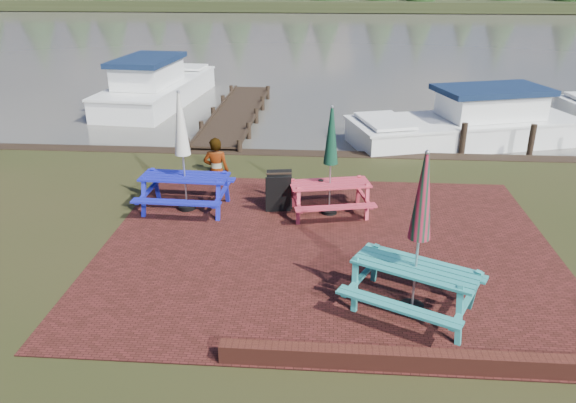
% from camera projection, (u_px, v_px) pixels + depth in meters
% --- Properties ---
extents(ground, '(120.00, 120.00, 0.00)m').
position_uv_depth(ground, '(327.00, 272.00, 10.35)').
color(ground, black).
rests_on(ground, ground).
extents(paving, '(9.00, 7.50, 0.02)m').
position_uv_depth(paving, '(327.00, 247.00, 11.26)').
color(paving, '#351510').
rests_on(paving, ground).
extents(brick_wall, '(6.21, 1.79, 0.30)m').
position_uv_depth(brick_wall, '(477.00, 355.00, 7.93)').
color(brick_wall, '#4C1E16').
rests_on(brick_wall, ground).
extents(water, '(120.00, 60.00, 0.02)m').
position_uv_depth(water, '(332.00, 36.00, 44.32)').
color(water, '#49463E').
rests_on(water, ground).
extents(picnic_table_teal, '(2.53, 2.44, 2.72)m').
position_uv_depth(picnic_table_teal, '(417.00, 259.00, 8.85)').
color(picnic_table_teal, teal).
rests_on(picnic_table_teal, ground).
extents(picnic_table_red, '(2.07, 1.92, 2.47)m').
position_uv_depth(picnic_table_red, '(330.00, 178.00, 12.45)').
color(picnic_table_red, '#BA2F42').
rests_on(picnic_table_red, ground).
extents(picnic_table_blue, '(2.05, 1.84, 2.73)m').
position_uv_depth(picnic_table_blue, '(184.00, 171.00, 12.63)').
color(picnic_table_blue, '#161BA6').
rests_on(picnic_table_blue, ground).
extents(chalkboard, '(0.60, 0.62, 0.93)m').
position_uv_depth(chalkboard, '(279.00, 192.00, 12.73)').
color(chalkboard, black).
rests_on(chalkboard, ground).
extents(jetty, '(1.76, 9.08, 1.00)m').
position_uv_depth(jetty, '(236.00, 113.00, 20.90)').
color(jetty, black).
rests_on(jetty, ground).
extents(boat_jetty, '(3.36, 7.94, 2.24)m').
position_uv_depth(boat_jetty, '(157.00, 89.00, 23.34)').
color(boat_jetty, white).
rests_on(boat_jetty, ground).
extents(boat_near, '(7.80, 4.59, 2.00)m').
position_uv_depth(boat_near, '(468.00, 126.00, 18.20)').
color(boat_near, white).
rests_on(boat_near, ground).
extents(person, '(0.70, 0.46, 1.90)m').
position_uv_depth(person, '(215.00, 138.00, 14.99)').
color(person, gray).
rests_on(person, ground).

